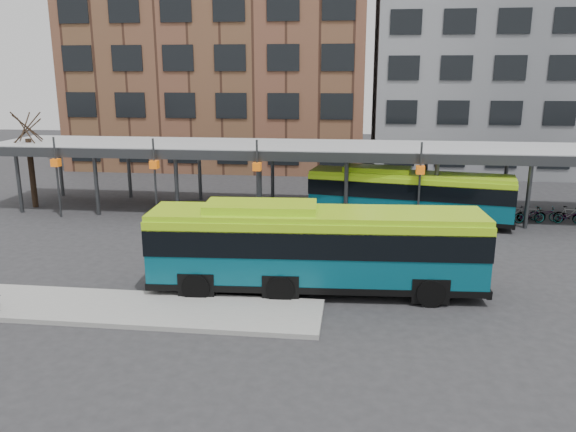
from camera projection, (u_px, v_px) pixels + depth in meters
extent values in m
plane|color=#28282B|center=(289.00, 287.00, 22.64)|extent=(120.00, 120.00, 0.00)
cube|color=gray|center=(130.00, 308.00, 20.38)|extent=(14.00, 3.00, 0.18)
cube|color=#999B9E|center=(315.00, 148.00, 34.16)|extent=(40.00, 6.00, 0.35)
cube|color=#383A3D|center=(311.00, 157.00, 31.31)|extent=(40.00, 0.15, 0.55)
cylinder|color=#383A3D|center=(19.00, 182.00, 34.40)|extent=(0.24, 0.24, 3.80)
cylinder|color=#383A3D|center=(61.00, 169.00, 39.20)|extent=(0.24, 0.24, 3.80)
cylinder|color=#383A3D|center=(96.00, 184.00, 33.81)|extent=(0.24, 0.24, 3.80)
cylinder|color=#383A3D|center=(129.00, 170.00, 38.61)|extent=(0.24, 0.24, 3.80)
cylinder|color=#383A3D|center=(177.00, 186.00, 33.22)|extent=(0.24, 0.24, 3.80)
cylinder|color=#383A3D|center=(200.00, 172.00, 38.03)|extent=(0.24, 0.24, 3.80)
cylinder|color=#383A3D|center=(260.00, 188.00, 32.63)|extent=(0.24, 0.24, 3.80)
cylinder|color=#383A3D|center=(273.00, 173.00, 37.44)|extent=(0.24, 0.24, 3.80)
cylinder|color=#383A3D|center=(346.00, 190.00, 32.04)|extent=(0.24, 0.24, 3.80)
cylinder|color=#383A3D|center=(348.00, 175.00, 36.85)|extent=(0.24, 0.24, 3.80)
cylinder|color=#383A3D|center=(436.00, 193.00, 31.45)|extent=(0.24, 0.24, 3.80)
cylinder|color=#383A3D|center=(425.00, 177.00, 36.26)|extent=(0.24, 0.24, 3.80)
cylinder|color=#383A3D|center=(528.00, 195.00, 30.86)|extent=(0.24, 0.24, 3.80)
cylinder|color=#383A3D|center=(506.00, 178.00, 35.67)|extent=(0.24, 0.24, 3.80)
cylinder|color=#383A3D|center=(57.00, 178.00, 33.15)|extent=(0.12, 0.12, 4.80)
cube|color=#DF5F0D|center=(56.00, 163.00, 32.93)|extent=(0.45, 0.45, 0.45)
cylinder|color=#383A3D|center=(155.00, 180.00, 32.44)|extent=(0.12, 0.12, 4.80)
cube|color=#DF5F0D|center=(154.00, 165.00, 32.22)|extent=(0.45, 0.45, 0.45)
cylinder|color=#383A3D|center=(257.00, 182.00, 31.73)|extent=(0.12, 0.12, 4.80)
cube|color=#DF5F0D|center=(257.00, 167.00, 31.51)|extent=(0.45, 0.45, 0.45)
cylinder|color=#383A3D|center=(419.00, 186.00, 30.67)|extent=(0.12, 0.12, 4.80)
cube|color=#DF5F0D|center=(420.00, 170.00, 30.45)|extent=(0.45, 0.45, 0.45)
cylinder|color=black|center=(32.00, 173.00, 35.76)|extent=(0.36, 0.36, 4.40)
cylinder|color=black|center=(29.00, 132.00, 35.11)|extent=(0.08, 1.63, 1.59)
cylinder|color=black|center=(28.00, 132.00, 35.22)|extent=(1.63, 0.13, 1.59)
cylinder|color=black|center=(26.00, 132.00, 35.13)|extent=(0.15, 1.63, 1.59)
cylinder|color=black|center=(26.00, 132.00, 35.03)|extent=(1.63, 0.10, 1.59)
cube|color=brown|center=(224.00, 44.00, 51.89)|extent=(26.00, 14.00, 22.00)
cube|color=slate|center=(514.00, 54.00, 49.07)|extent=(24.00, 14.00, 20.00)
cube|color=#084C5E|center=(316.00, 249.00, 21.90)|extent=(12.95, 3.41, 2.67)
cube|color=black|center=(316.00, 236.00, 21.77)|extent=(13.01, 3.48, 1.01)
cube|color=#9CD515|center=(316.00, 214.00, 21.55)|extent=(12.95, 3.31, 0.21)
cube|color=#9CD515|center=(261.00, 207.00, 21.62)|extent=(4.38, 2.17, 0.37)
cube|color=black|center=(315.00, 279.00, 22.20)|extent=(13.02, 3.48, 0.26)
cylinder|color=black|center=(431.00, 293.00, 20.67)|extent=(1.09, 0.38, 1.07)
cylinder|color=black|center=(419.00, 269.00, 23.19)|extent=(1.09, 0.38, 1.07)
cylinder|color=black|center=(280.00, 289.00, 21.01)|extent=(1.09, 0.38, 1.07)
cylinder|color=black|center=(285.00, 266.00, 23.53)|extent=(1.09, 0.38, 1.07)
cylinder|color=black|center=(196.00, 287.00, 21.21)|extent=(1.09, 0.38, 1.07)
cylinder|color=black|center=(210.00, 265.00, 23.73)|extent=(1.09, 0.38, 1.07)
cube|color=#084C5E|center=(409.00, 196.00, 32.32)|extent=(11.60, 4.35, 2.37)
cube|color=black|center=(409.00, 188.00, 32.21)|extent=(11.65, 4.42, 0.90)
cube|color=#9CD515|center=(410.00, 174.00, 32.01)|extent=(11.58, 4.26, 0.19)
cube|color=#9CD515|center=(377.00, 169.00, 32.51)|extent=(4.03, 2.35, 0.33)
cube|color=black|center=(408.00, 214.00, 32.59)|extent=(11.66, 4.42, 0.23)
cylinder|color=black|center=(477.00, 224.00, 30.42)|extent=(0.98, 0.45, 0.95)
cylinder|color=black|center=(476.00, 214.00, 32.56)|extent=(0.98, 0.45, 0.95)
cylinder|color=black|center=(386.00, 217.00, 31.84)|extent=(0.98, 0.45, 0.95)
cylinder|color=black|center=(391.00, 208.00, 33.97)|extent=(0.98, 0.45, 0.95)
cylinder|color=black|center=(337.00, 213.00, 32.65)|extent=(0.98, 0.45, 0.95)
cylinder|color=black|center=(345.00, 205.00, 34.79)|extent=(0.98, 0.45, 0.95)
imported|color=slate|center=(498.00, 211.00, 33.11)|extent=(1.91, 1.09, 0.95)
imported|color=slate|center=(515.00, 213.00, 32.58)|extent=(1.69, 0.86, 0.98)
imported|color=slate|center=(529.00, 215.00, 32.25)|extent=(1.87, 0.91, 0.94)
imported|color=slate|center=(531.00, 214.00, 32.46)|extent=(1.61, 0.48, 0.96)
imported|color=slate|center=(544.00, 214.00, 32.73)|extent=(1.71, 0.84, 0.86)
imported|color=slate|center=(569.00, 215.00, 32.22)|extent=(1.72, 0.87, 0.99)
imported|color=slate|center=(568.00, 216.00, 32.16)|extent=(1.62, 0.62, 0.84)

